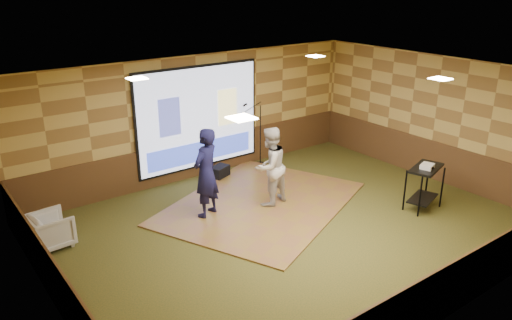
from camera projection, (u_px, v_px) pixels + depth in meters
ground at (290, 228)px, 9.95m from camera, size 9.00×9.00×0.00m
room_shell at (293, 127)px, 9.21m from camera, size 9.04×7.04×3.02m
wainscot_back at (200, 157)px, 12.40m from camera, size 9.00×0.04×0.95m
wainscot_front at (447, 291)px, 7.16m from camera, size 9.00×0.04×0.95m
wainscot_left at (57, 286)px, 7.28m from camera, size 0.04×7.00×0.95m
wainscot_right at (429, 159)px, 12.28m from camera, size 0.04×7.00×0.95m
projector_screen at (199, 119)px, 12.01m from camera, size 3.32×0.06×2.52m
downlight_nw at (137, 78)px, 9.03m from camera, size 0.32×0.32×0.02m
downlight_ne at (315, 56)px, 11.49m from camera, size 0.32×0.32×0.02m
downlight_sw at (241, 118)px, 6.55m from camera, size 0.32×0.32×0.02m
downlight_se at (441, 79)px, 9.01m from camera, size 0.32×0.32×0.02m
dance_floor at (261, 203)px, 10.97m from camera, size 5.26×4.74×0.03m
player_left at (206, 173)px, 10.09m from camera, size 0.81×0.69×1.88m
player_right at (270, 167)px, 10.63m from camera, size 0.95×0.80×1.73m
av_table at (425, 180)px, 10.54m from camera, size 0.91×0.48×0.95m
projector at (427, 166)px, 10.35m from camera, size 0.34×0.31×0.09m
mic_stand at (259, 147)px, 13.07m from camera, size 0.68×0.28×1.73m
banquet_chair at (51, 230)px, 9.17m from camera, size 0.77×0.75×0.65m
duffel_bag at (220, 172)px, 12.35m from camera, size 0.55×0.47×0.29m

